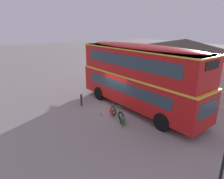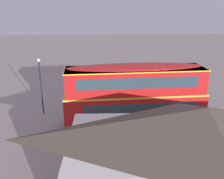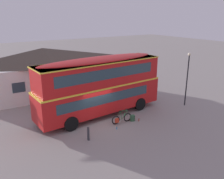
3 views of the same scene
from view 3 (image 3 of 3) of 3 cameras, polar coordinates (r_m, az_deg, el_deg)
ground_plane at (r=18.67m, az=-3.52°, el=-7.80°), size 120.00×120.00×0.00m
double_decker_bus at (r=19.11m, az=-2.83°, el=1.32°), size 10.77×3.04×4.79m
touring_bicycle at (r=18.36m, az=2.20°, el=-6.95°), size 1.73×0.46×1.04m
backpack_on_ground at (r=18.77m, az=4.91°, el=-6.74°), size 0.37×0.32×0.54m
water_bottle_red_squeeze at (r=18.84m, az=6.45°, el=-7.25°), size 0.07×0.07×0.25m
water_bottle_blue_sports at (r=17.52m, az=1.15°, el=-9.18°), size 0.07×0.07×0.23m
pub_building at (r=25.63m, az=-15.97°, el=4.38°), size 12.89×6.31×4.74m
street_lamp at (r=22.08m, az=17.64°, el=3.62°), size 0.28×0.28×4.83m
kerb_bollard at (r=16.03m, az=-5.70°, el=-10.40°), size 0.16×0.16×0.97m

